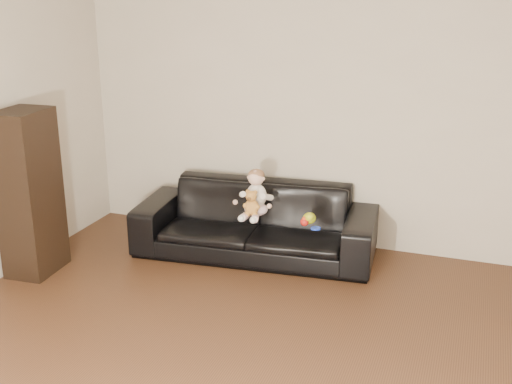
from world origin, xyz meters
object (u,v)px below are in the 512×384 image
at_px(baby, 256,196).
at_px(toy_green, 309,218).
at_px(cabinet, 30,193).
at_px(toy_rattle, 305,222).
at_px(sofa, 255,221).
at_px(toy_blue_disc, 316,228).
at_px(teddy_bear, 252,203).

distance_m(baby, toy_green, 0.53).
distance_m(cabinet, toy_rattle, 2.37).
bearing_deg(cabinet, toy_green, 17.23).
xyz_separation_m(baby, toy_green, (0.51, -0.03, -0.14)).
relative_size(sofa, toy_blue_disc, 25.53).
height_order(toy_green, toy_blue_disc, toy_green).
height_order(teddy_bear, toy_green, teddy_bear).
relative_size(toy_green, toy_rattle, 1.91).
relative_size(teddy_bear, toy_green, 1.68).
bearing_deg(toy_blue_disc, toy_green, 128.63).
relative_size(sofa, baby, 5.11).
xyz_separation_m(toy_rattle, toy_blue_disc, (0.11, -0.04, -0.03)).
relative_size(baby, teddy_bear, 1.84).
xyz_separation_m(sofa, toy_blue_disc, (0.64, -0.26, 0.11)).
bearing_deg(cabinet, baby, 23.48).
distance_m(sofa, toy_rattle, 0.59).
bearing_deg(sofa, toy_green, -20.18).
relative_size(baby, toy_green, 3.08).
bearing_deg(sofa, toy_blue_disc, -27.01).
bearing_deg(cabinet, toy_rattle, 15.79).
bearing_deg(teddy_bear, sofa, 92.48).
xyz_separation_m(cabinet, toy_green, (2.25, 0.86, -0.25)).
height_order(sofa, toy_blue_disc, sofa).
height_order(sofa, toy_green, sofa).
xyz_separation_m(toy_green, toy_rattle, (-0.02, -0.07, -0.01)).
relative_size(baby, toy_blue_disc, 5.00).
relative_size(cabinet, toy_green, 10.27).
relative_size(toy_rattle, toy_blue_disc, 0.85).
bearing_deg(toy_green, cabinet, -159.16).
distance_m(cabinet, baby, 1.95).
distance_m(baby, toy_blue_disc, 0.64).
height_order(sofa, cabinet, cabinet).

